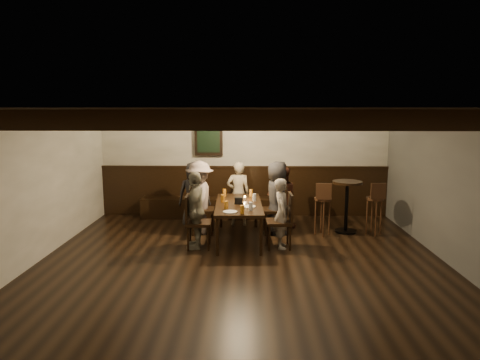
{
  "coord_description": "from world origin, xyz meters",
  "views": [
    {
      "loc": [
        0.11,
        -6.15,
        2.38
      ],
      "look_at": [
        -0.05,
        1.3,
        1.17
      ],
      "focal_mm": 32.0,
      "sensor_mm": 36.0,
      "label": 1
    }
  ],
  "objects_px": {
    "person_bench_right": "(282,197)",
    "bar_stool_right": "(374,215)",
    "chair_left_far": "(198,232)",
    "person_left_far": "(196,210)",
    "person_right_near": "(277,198)",
    "bar_stool_left": "(322,216)",
    "chair_left_near": "(202,218)",
    "person_bench_centre": "(238,194)",
    "person_left_near": "(200,198)",
    "chair_right_far": "(280,231)",
    "high_top_table": "(347,199)",
    "person_bench_left": "(194,195)",
    "chair_right_near": "(275,218)",
    "dining_table": "(239,206)",
    "person_right_far": "(282,213)"
  },
  "relations": [
    {
      "from": "chair_left_near",
      "to": "person_bench_right",
      "type": "height_order",
      "value": "person_bench_right"
    },
    {
      "from": "bar_stool_right",
      "to": "bar_stool_left",
      "type": "bearing_deg",
      "value": 177.7
    },
    {
      "from": "chair_right_near",
      "to": "bar_stool_right",
      "type": "relative_size",
      "value": 0.93
    },
    {
      "from": "chair_right_far",
      "to": "chair_left_far",
      "type": "bearing_deg",
      "value": 90.0
    },
    {
      "from": "person_left_far",
      "to": "chair_left_near",
      "type": "bearing_deg",
      "value": 178.14
    },
    {
      "from": "chair_right_near",
      "to": "person_bench_right",
      "type": "bearing_deg",
      "value": -21.75
    },
    {
      "from": "person_bench_left",
      "to": "person_bench_right",
      "type": "relative_size",
      "value": 1.09
    },
    {
      "from": "chair_right_near",
      "to": "dining_table",
      "type": "bearing_deg",
      "value": 121.99
    },
    {
      "from": "chair_right_far",
      "to": "person_left_far",
      "type": "bearing_deg",
      "value": 90.0
    },
    {
      "from": "dining_table",
      "to": "chair_right_near",
      "type": "bearing_deg",
      "value": 31.99
    },
    {
      "from": "chair_right_far",
      "to": "person_left_far",
      "type": "distance_m",
      "value": 1.52
    },
    {
      "from": "chair_left_near",
      "to": "person_right_near",
      "type": "height_order",
      "value": "person_right_near"
    },
    {
      "from": "person_bench_right",
      "to": "person_right_near",
      "type": "distance_m",
      "value": 0.48
    },
    {
      "from": "chair_right_near",
      "to": "person_bench_right",
      "type": "xyz_separation_m",
      "value": [
        0.16,
        0.46,
        0.33
      ]
    },
    {
      "from": "person_bench_left",
      "to": "person_bench_centre",
      "type": "distance_m",
      "value": 0.91
    },
    {
      "from": "person_bench_left",
      "to": "person_right_near",
      "type": "bearing_deg",
      "value": 164.74
    },
    {
      "from": "person_bench_right",
      "to": "person_left_far",
      "type": "height_order",
      "value": "person_left_far"
    },
    {
      "from": "chair_right_far",
      "to": "high_top_table",
      "type": "distance_m",
      "value": 1.73
    },
    {
      "from": "high_top_table",
      "to": "person_left_near",
      "type": "bearing_deg",
      "value": -177.35
    },
    {
      "from": "person_bench_right",
      "to": "person_right_far",
      "type": "height_order",
      "value": "person_bench_right"
    },
    {
      "from": "person_bench_centre",
      "to": "person_left_near",
      "type": "height_order",
      "value": "person_left_near"
    },
    {
      "from": "chair_right_far",
      "to": "person_bench_right",
      "type": "xyz_separation_m",
      "value": [
        0.13,
        1.36,
        0.33
      ]
    },
    {
      "from": "dining_table",
      "to": "chair_right_near",
      "type": "distance_m",
      "value": 0.92
    },
    {
      "from": "chair_right_near",
      "to": "person_right_near",
      "type": "distance_m",
      "value": 0.42
    },
    {
      "from": "person_bench_centre",
      "to": "chair_left_far",
      "type": "bearing_deg",
      "value": 64.37
    },
    {
      "from": "high_top_table",
      "to": "bar_stool_right",
      "type": "xyz_separation_m",
      "value": [
        0.5,
        -0.16,
        -0.29
      ]
    },
    {
      "from": "person_left_near",
      "to": "bar_stool_left",
      "type": "height_order",
      "value": "person_left_near"
    },
    {
      "from": "chair_left_near",
      "to": "person_right_far",
      "type": "relative_size",
      "value": 0.8
    },
    {
      "from": "chair_left_far",
      "to": "person_bench_right",
      "type": "xyz_separation_m",
      "value": [
        1.57,
        1.4,
        0.34
      ]
    },
    {
      "from": "person_right_far",
      "to": "high_top_table",
      "type": "bearing_deg",
      "value": -55.67
    },
    {
      "from": "dining_table",
      "to": "person_bench_left",
      "type": "relative_size",
      "value": 1.38
    },
    {
      "from": "person_bench_right",
      "to": "person_right_far",
      "type": "bearing_deg",
      "value": 83.66
    },
    {
      "from": "chair_right_near",
      "to": "person_bench_right",
      "type": "height_order",
      "value": "person_bench_right"
    },
    {
      "from": "person_right_far",
      "to": "bar_stool_left",
      "type": "relative_size",
      "value": 1.18
    },
    {
      "from": "person_left_far",
      "to": "person_left_near",
      "type": "bearing_deg",
      "value": 180.0
    },
    {
      "from": "person_right_far",
      "to": "person_bench_left",
      "type": "bearing_deg",
      "value": 50.71
    },
    {
      "from": "person_left_near",
      "to": "high_top_table",
      "type": "relative_size",
      "value": 1.39
    },
    {
      "from": "chair_left_far",
      "to": "person_right_near",
      "type": "distance_m",
      "value": 1.77
    },
    {
      "from": "chair_left_near",
      "to": "bar_stool_left",
      "type": "distance_m",
      "value": 2.34
    },
    {
      "from": "chair_left_near",
      "to": "chair_right_far",
      "type": "height_order",
      "value": "chair_left_near"
    },
    {
      "from": "chair_left_far",
      "to": "person_left_far",
      "type": "xyz_separation_m",
      "value": [
        -0.03,
        -0.0,
        0.39
      ]
    },
    {
      "from": "chair_right_far",
      "to": "person_bench_left",
      "type": "relative_size",
      "value": 0.71
    },
    {
      "from": "chair_left_far",
      "to": "person_left_far",
      "type": "bearing_deg",
      "value": -90.0
    },
    {
      "from": "person_bench_right",
      "to": "person_right_near",
      "type": "xyz_separation_m",
      "value": [
        -0.14,
        -0.45,
        0.08
      ]
    },
    {
      "from": "chair_right_near",
      "to": "person_right_far",
      "type": "relative_size",
      "value": 0.79
    },
    {
      "from": "person_left_far",
      "to": "person_right_near",
      "type": "xyz_separation_m",
      "value": [
        1.47,
        0.95,
        0.03
      ]
    },
    {
      "from": "person_bench_right",
      "to": "bar_stool_right",
      "type": "relative_size",
      "value": 1.21
    },
    {
      "from": "person_bench_left",
      "to": "person_left_far",
      "type": "relative_size",
      "value": 1.01
    },
    {
      "from": "bar_stool_right",
      "to": "chair_left_near",
      "type": "bearing_deg",
      "value": 174.43
    },
    {
      "from": "person_bench_centre",
      "to": "person_left_near",
      "type": "bearing_deg",
      "value": 38.66
    }
  ]
}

